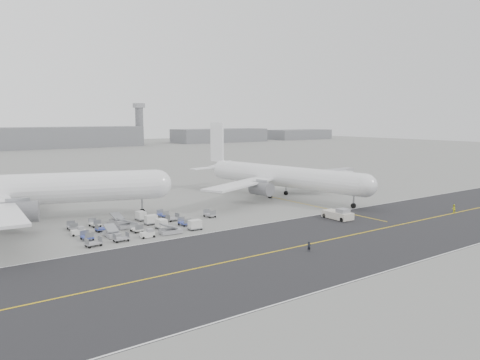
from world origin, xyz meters
TOP-DOWN VIEW (x-y plane):
  - ground at (0.00, 0.00)m, footprint 700.00×700.00m
  - taxiway at (5.02, -17.98)m, footprint 220.00×59.00m
  - horizon_buildings at (30.00, 260.00)m, footprint 520.00×28.00m
  - control_tower at (100.00, 265.00)m, footprint 7.00×7.00m
  - airliner_a at (-30.31, 27.61)m, footprint 61.68×60.47m
  - airliner_b at (31.71, 19.93)m, footprint 53.58×54.60m
  - pushback_tug at (23.99, -7.64)m, footprint 3.00×8.13m
  - jet_bridge at (54.83, 22.35)m, footprint 15.14×3.11m
  - gse_cluster at (-13.45, 7.87)m, footprint 26.81×21.71m
  - stray_dolly at (3.87, 9.10)m, footprint 1.71×2.63m
  - ground_crew_a at (2.96, -21.08)m, footprint 0.67×0.54m
  - ground_crew_b at (49.00, -17.68)m, footprint 1.07×0.96m

SIDE VIEW (x-z plane):
  - ground at x=0.00m, z-range 0.00..0.00m
  - horizon_buildings at x=30.00m, z-range -14.00..14.00m
  - gse_cluster at x=-13.45m, z-range -0.96..0.96m
  - stray_dolly at x=3.87m, z-range -0.78..0.78m
  - taxiway at x=5.02m, z-range -0.01..0.03m
  - ground_crew_a at x=2.96m, z-range 0.00..1.60m
  - ground_crew_b at x=49.00m, z-range 0.00..1.82m
  - pushback_tug at x=23.99m, z-range -0.21..2.12m
  - jet_bridge at x=54.83m, z-range 1.13..6.85m
  - airliner_b at x=31.71m, z-range -4.02..14.95m
  - airliner_a at x=-30.31m, z-range -4.66..17.31m
  - control_tower at x=100.00m, z-range 0.63..31.88m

